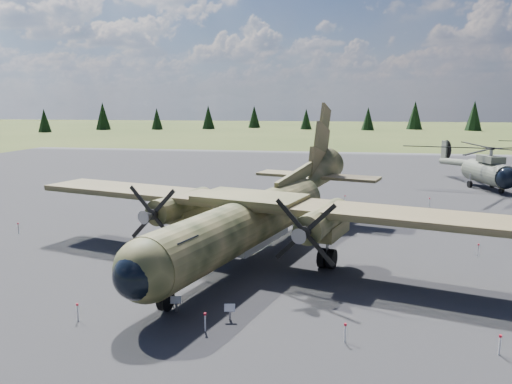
# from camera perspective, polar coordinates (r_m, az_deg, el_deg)

# --- Properties ---
(ground) EXTENTS (500.00, 500.00, 0.00)m
(ground) POSITION_cam_1_polar(r_m,az_deg,el_deg) (35.41, -3.01, -5.99)
(ground) COLOR brown
(ground) RESTS_ON ground
(apron) EXTENTS (120.00, 120.00, 0.04)m
(apron) POSITION_cam_1_polar(r_m,az_deg,el_deg) (44.91, -0.15, -2.51)
(apron) COLOR #555459
(apron) RESTS_ON ground
(transport_plane) EXTENTS (31.41, 28.06, 10.46)m
(transport_plane) POSITION_cam_1_polar(r_m,az_deg,el_deg) (32.25, 0.24, -2.07)
(transport_plane) COLOR #31391F
(transport_plane) RESTS_ON ground
(helicopter_near) EXTENTS (23.50, 24.59, 4.91)m
(helicopter_near) POSITION_cam_1_polar(r_m,az_deg,el_deg) (63.24, 25.01, 3.41)
(helicopter_near) COLOR #686A5C
(helicopter_near) RESTS_ON ground
(info_placard_left) EXTENTS (0.54, 0.33, 0.79)m
(info_placard_left) POSITION_cam_1_polar(r_m,az_deg,el_deg) (24.53, -9.14, -12.25)
(info_placard_left) COLOR gray
(info_placard_left) RESTS_ON ground
(info_placard_right) EXTENTS (0.53, 0.29, 0.78)m
(info_placard_right) POSITION_cam_1_polar(r_m,az_deg,el_deg) (23.43, -3.02, -13.24)
(info_placard_right) COLOR gray
(info_placard_right) RESTS_ON ground
(barrier_fence) EXTENTS (33.12, 29.62, 0.85)m
(barrier_fence) POSITION_cam_1_polar(r_m,az_deg,el_deg) (35.30, -3.77, -5.19)
(barrier_fence) COLOR white
(barrier_fence) RESTS_ON ground
(treeline) EXTENTS (340.09, 341.40, 10.89)m
(treeline) POSITION_cam_1_polar(r_m,az_deg,el_deg) (30.94, 0.43, 0.62)
(treeline) COLOR black
(treeline) RESTS_ON ground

